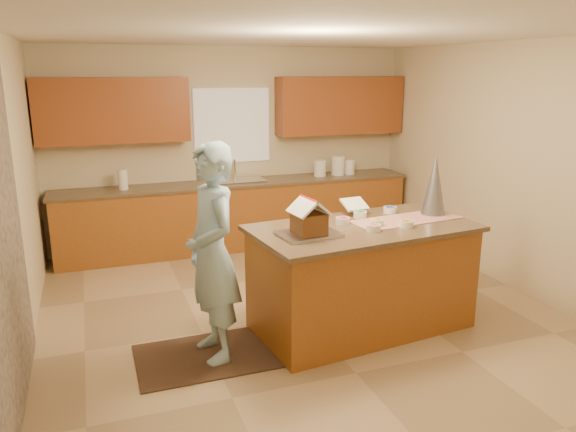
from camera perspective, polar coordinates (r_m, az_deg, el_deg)
The scene contains 28 objects.
floor at distance 5.62m, azimuth 1.68°, elevation -10.31°, with size 5.50×5.50×0.00m, color tan.
ceiling at distance 5.10m, azimuth 1.92°, elevation 18.33°, with size 5.50×5.50×0.00m, color silver.
wall_back at distance 7.78m, azimuth -5.78°, elevation 7.05°, with size 5.50×5.50×0.00m, color beige.
wall_front at distance 2.92m, azimuth 22.33°, elevation -6.98°, with size 5.50×5.50×0.00m, color beige.
wall_left at distance 4.88m, azimuth -26.65°, elevation 0.97°, with size 5.50×5.50×0.00m, color beige.
wall_right at distance 6.54m, azimuth 22.67°, elevation 4.53°, with size 5.50×5.50×0.00m, color beige.
stone_accent at distance 4.13m, azimuth -27.35°, elevation -2.82°, with size 2.50×2.50×0.00m, color gray.
window_curtain at distance 7.72m, azimuth -5.78°, elevation 9.23°, with size 1.05×0.03×1.00m, color white.
back_counter_base at distance 7.67m, azimuth -5.05°, elevation 0.02°, with size 4.80×0.60×0.88m, color #A04921.
back_counter_top at distance 7.57m, azimuth -5.13°, elevation 3.39°, with size 4.85×0.63×0.04m, color brown.
upper_cabinet_left at distance 7.32m, azimuth -17.56°, elevation 10.30°, with size 1.85×0.35×0.80m, color brown.
upper_cabinet_right at distance 8.08m, azimuth 5.35°, elevation 11.26°, with size 1.85×0.35×0.80m, color brown.
sink at distance 7.57m, azimuth -5.13°, elevation 3.32°, with size 0.70×0.45×0.12m, color silver.
faucet at distance 7.71m, azimuth -5.51°, elevation 4.80°, with size 0.03×0.03×0.28m, color silver.
island_base at distance 5.28m, azimuth 7.59°, elevation -6.48°, with size 1.96×0.98×0.96m, color #A04921.
island_top at distance 5.12m, azimuth 7.77°, elevation -1.25°, with size 2.05×1.07×0.04m, color brown.
table_runner at distance 5.40m, azimuth 12.12°, elevation -0.34°, with size 1.09×0.39×0.01m, color #9F1D0B.
baking_tray at distance 4.77m, azimuth 2.15°, elevation -1.88°, with size 0.50×0.37×0.03m, color silver.
cookbook at distance 5.51m, azimuth 6.85°, elevation 1.22°, with size 0.24×0.02×0.20m, color white.
tinsel_tree at distance 5.60m, azimuth 14.84°, elevation 3.14°, with size 0.24×0.24×0.60m, color #9D9DA8.
rug at distance 4.96m, azimuth -8.02°, elevation -14.02°, with size 1.24×0.81×0.01m, color black.
boy at distance 4.60m, azimuth -7.82°, elevation -3.82°, with size 0.67×0.44×1.83m, color #9EC7E0.
canister_a at distance 7.93m, azimuth 3.30°, elevation 4.95°, with size 0.17×0.17×0.23m, color white.
canister_b at distance 8.04m, azimuth 5.17°, elevation 5.21°, with size 0.19×0.19×0.28m, color white.
canister_c at distance 8.13m, azimuth 6.35°, elevation 5.05°, with size 0.15×0.15×0.21m, color white.
paper_towel at distance 7.31m, azimuth -16.63°, elevation 3.61°, with size 0.12×0.12×0.26m, color white.
gingerbread_house at distance 4.73m, azimuth 2.16°, elevation -0.39°, with size 0.33×0.34×0.31m.
candy_bowls at distance 5.23m, azimuth 8.92°, elevation -0.37°, with size 0.76×0.66×0.06m.
Camera 1 is at (-1.89, -4.73, 2.37)m, focal length 34.56 mm.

